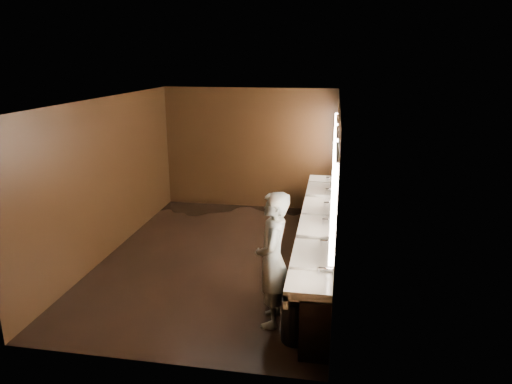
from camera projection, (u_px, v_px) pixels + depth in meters
The scene contains 10 objects.
floor at pixel (219, 257), 8.21m from camera, with size 6.00×6.00×0.00m, color black.
ceiling at pixel (215, 99), 7.41m from camera, with size 4.00×6.00×0.02m, color #2D2D2B.
wall_back at pixel (249, 149), 10.65m from camera, with size 4.00×0.02×2.80m, color black.
wall_front at pixel (149, 254), 4.98m from camera, with size 4.00×0.02×2.80m, color black.
wall_left at pixel (108, 177), 8.13m from camera, with size 0.02×6.00×2.80m, color black.
wall_right at pixel (335, 188), 7.49m from camera, with size 0.02×6.00×2.80m, color black.
sink_counter at pixel (320, 238), 7.78m from camera, with size 0.55×5.40×1.01m.
mirror_band at pixel (335, 167), 7.39m from camera, with size 0.06×5.03×1.15m.
person at pixel (273, 260), 5.95m from camera, with size 0.67×0.44×1.84m, color #85B0C6.
trash_bin at pixel (296, 320), 5.73m from camera, with size 0.37×0.37×0.58m, color black.
Camera 1 is at (1.93, -7.32, 3.46)m, focal length 32.00 mm.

